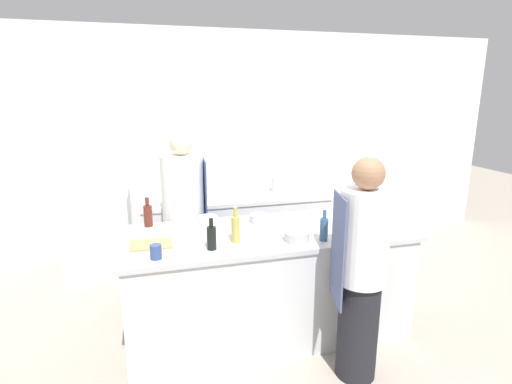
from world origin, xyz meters
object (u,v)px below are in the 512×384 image
at_px(oven_range, 99,232).
at_px(bowl_mixing_large, 355,214).
at_px(bowl_wooden_salad, 208,220).
at_px(cup, 156,252).
at_px(stockpot, 285,184).
at_px(bottle_olive_oil, 148,215).
at_px(bottle_vinegar, 236,228).
at_px(chef_at_prep_near, 361,272).
at_px(bowl_ceramic_blue, 297,236).
at_px(chef_at_stove, 185,221).
at_px(bottle_cooking_oil, 212,237).
at_px(bottle_wine, 324,229).
at_px(bowl_prep_small, 260,218).

height_order(oven_range, bowl_mixing_large, bowl_mixing_large).
distance_m(bowl_wooden_salad, cup, 0.81).
bearing_deg(cup, stockpot, 46.82).
height_order(bottle_olive_oil, bottle_vinegar, bottle_vinegar).
relative_size(chef_at_prep_near, cup, 16.00).
height_order(chef_at_prep_near, bowl_mixing_large, chef_at_prep_near).
distance_m(cup, stockpot, 2.18).
bearing_deg(cup, bottle_olive_oil, 93.45).
height_order(bowl_mixing_large, bowl_ceramic_blue, bowl_ceramic_blue).
bearing_deg(bottle_olive_oil, stockpot, 29.31).
distance_m(chef_at_stove, bottle_olive_oil, 0.50).
relative_size(oven_range, chef_at_prep_near, 0.56).
xyz_separation_m(bottle_cooking_oil, bowl_mixing_large, (1.39, 0.41, -0.06)).
xyz_separation_m(bowl_wooden_salad, stockpot, (1.03, 0.92, 0.05)).
bearing_deg(bottle_wine, bottle_olive_oil, 151.58).
relative_size(chef_at_prep_near, bowl_ceramic_blue, 8.37).
height_order(cup, stockpot, stockpot).
relative_size(bottle_wine, bowl_mixing_large, 1.03).
bearing_deg(chef_at_prep_near, oven_range, 51.97).
relative_size(chef_at_stove, bowl_wooden_salad, 9.54).
xyz_separation_m(oven_range, bottle_cooking_oil, (1.02, -2.00, 0.56)).
distance_m(chef_at_stove, bottle_vinegar, 0.96).
relative_size(bottle_vinegar, bottle_cooking_oil, 1.17).
relative_size(bottle_olive_oil, cup, 2.50).
bearing_deg(stockpot, bowl_wooden_salad, -138.30).
xyz_separation_m(bottle_cooking_oil, bowl_prep_small, (0.51, 0.51, -0.06)).
relative_size(chef_at_stove, bottle_cooking_oil, 7.08).
distance_m(bottle_wine, bowl_prep_small, 0.67).
distance_m(bottle_olive_oil, bottle_cooking_oil, 0.79).
distance_m(chef_at_prep_near, bowl_ceramic_blue, 0.56).
bearing_deg(bowl_ceramic_blue, bottle_wine, -12.84).
relative_size(bowl_prep_small, stockpot, 0.60).
bearing_deg(bottle_olive_oil, bowl_wooden_salad, -6.40).
bearing_deg(bowl_mixing_large, bottle_olive_oil, 172.20).
bearing_deg(stockpot, oven_range, 167.18).
height_order(bottle_cooking_oil, bowl_wooden_salad, bottle_cooking_oil).
relative_size(bowl_ceramic_blue, stockpot, 0.64).
xyz_separation_m(oven_range, stockpot, (2.12, -0.48, 0.55)).
relative_size(oven_range, bowl_prep_small, 4.95).
height_order(bottle_cooking_oil, stockpot, bottle_cooking_oil).
xyz_separation_m(bottle_cooking_oil, bowl_wooden_salad, (0.06, 0.60, -0.06)).
bearing_deg(stockpot, chef_at_stove, -155.94).
bearing_deg(bowl_prep_small, chef_at_prep_near, -64.07).
height_order(chef_at_prep_near, bottle_olive_oil, chef_at_prep_near).
bearing_deg(oven_range, bottle_vinegar, -57.29).
distance_m(oven_range, stockpot, 2.24).
height_order(bottle_wine, bowl_ceramic_blue, bottle_wine).
height_order(chef_at_prep_near, chef_at_stove, chef_at_stove).
distance_m(bottle_cooking_oil, bowl_wooden_salad, 0.61).
relative_size(bottle_cooking_oil, bowl_wooden_salad, 1.35).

